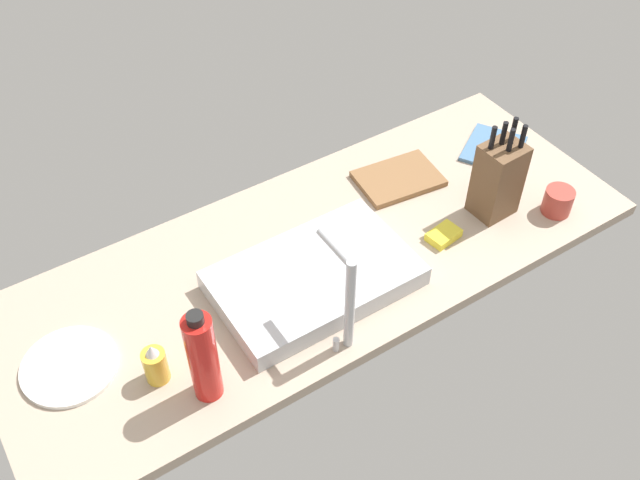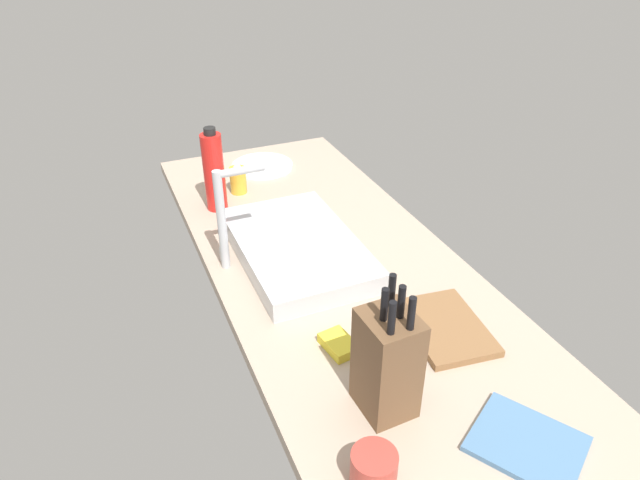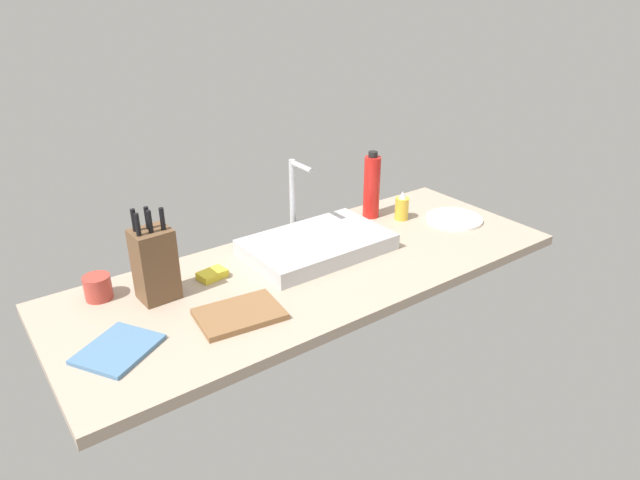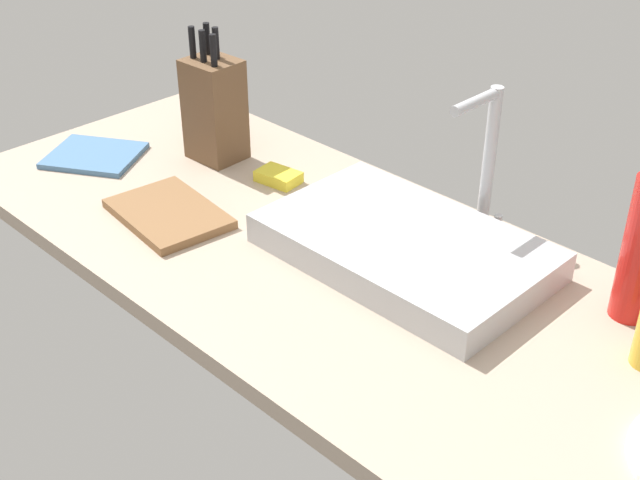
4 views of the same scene
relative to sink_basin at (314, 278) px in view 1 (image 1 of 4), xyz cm
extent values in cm
cube|color=tan|center=(-6.93, -8.67, -4.61)|extent=(174.11, 66.86, 3.50)
cube|color=#B7BABF|center=(0.00, 0.00, 0.00)|extent=(50.47, 31.37, 5.73)
cylinder|color=#B7BABF|center=(2.98, 19.76, 11.47)|extent=(2.40, 2.40, 28.68)
cylinder|color=#B7BABF|center=(2.98, 13.58, 24.81)|extent=(2.00, 12.35, 2.00)
cylinder|color=#B7BABF|center=(6.48, 19.76, -0.86)|extent=(1.60, 1.60, 4.00)
cube|color=brown|center=(-57.40, 3.45, 8.41)|extent=(11.72, 10.32, 22.54)
cylinder|color=black|center=(-61.21, 1.73, 23.07)|extent=(1.46, 1.46, 6.79)
cylinder|color=black|center=(-60.93, 5.46, 23.07)|extent=(1.46, 1.46, 6.79)
cylinder|color=black|center=(-57.68, 1.73, 23.07)|extent=(1.46, 1.46, 6.79)
cylinder|color=black|center=(-57.22, 4.87, 23.07)|extent=(1.46, 1.46, 6.79)
cylinder|color=black|center=(-53.98, 1.59, 23.07)|extent=(1.46, 1.46, 6.79)
cube|color=brown|center=(-42.84, -20.84, -1.96)|extent=(25.83, 19.55, 1.80)
cylinder|color=gold|center=(45.03, 4.04, 1.66)|extent=(5.54, 5.54, 9.05)
cone|color=silver|center=(45.03, 4.04, 7.58)|extent=(3.05, 3.05, 2.80)
cylinder|color=red|center=(36.86, 13.55, 9.71)|extent=(6.62, 6.62, 25.14)
cylinder|color=black|center=(36.86, 13.55, 23.38)|extent=(3.64, 3.64, 2.20)
cylinder|color=white|center=(61.31, -9.60, -2.26)|extent=(22.58, 22.58, 1.20)
cube|color=teal|center=(-76.52, -16.43, -2.26)|extent=(25.12, 24.11, 1.20)
cylinder|color=#B23D33|center=(-72.39, 13.69, 0.91)|extent=(8.18, 8.18, 7.56)
cube|color=yellow|center=(-38.77, 4.84, -1.66)|extent=(9.81, 7.30, 2.40)
camera|label=1|loc=(64.58, 102.67, 138.29)|focal=40.59mm
camera|label=2|loc=(-125.83, 46.26, 85.75)|focal=31.96mm
camera|label=3|loc=(-104.58, -144.70, 86.47)|focal=31.34mm
camera|label=4|loc=(80.70, -102.65, 80.98)|focal=47.72mm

